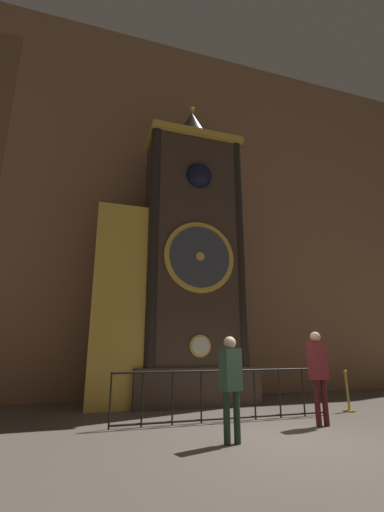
{
  "coord_description": "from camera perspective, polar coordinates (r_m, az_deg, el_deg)",
  "views": [
    {
      "loc": [
        -3.33,
        -5.54,
        1.48
      ],
      "look_at": [
        -0.28,
        4.17,
        4.24
      ],
      "focal_mm": 24.0,
      "sensor_mm": 36.0,
      "label": 1
    }
  ],
  "objects": [
    {
      "name": "ground_plane",
      "position": [
        6.63,
        14.95,
        -27.6
      ],
      "size": [
        28.0,
        28.0,
        0.0
      ],
      "primitive_type": "plane",
      "color": "brown"
    },
    {
      "name": "cathedral_back_wall",
      "position": [
        12.73,
        -1.15,
        9.1
      ],
      "size": [
        24.0,
        0.32,
        13.43
      ],
      "color": "#936B4C",
      "rests_on": "ground_plane"
    },
    {
      "name": "clock_tower",
      "position": [
        10.33,
        -2.19,
        -1.26
      ],
      "size": [
        4.63,
        1.85,
        9.63
      ],
      "color": "#423328",
      "rests_on": "ground_plane"
    },
    {
      "name": "railing_fence",
      "position": [
        7.92,
        6.11,
        -21.63
      ],
      "size": [
        4.99,
        0.05,
        1.04
      ],
      "color": "black",
      "rests_on": "ground_plane"
    },
    {
      "name": "visitor_near",
      "position": [
        6.1,
        6.47,
        -19.47
      ],
      "size": [
        0.39,
        0.31,
        1.68
      ],
      "rotation": [
        0.0,
        0.0,
        0.29
      ],
      "color": "#213427",
      "rests_on": "ground_plane"
    },
    {
      "name": "visitor_far",
      "position": [
        7.81,
        20.25,
        -17.04
      ],
      "size": [
        0.35,
        0.23,
        1.82
      ],
      "rotation": [
        0.0,
        0.0,
        -0.04
      ],
      "color": "#461518",
      "rests_on": "ground_plane"
    },
    {
      "name": "stanchion_post",
      "position": [
        9.85,
        24.57,
        -20.72
      ],
      "size": [
        0.28,
        0.28,
        0.96
      ],
      "color": "#B28E33",
      "rests_on": "ground_plane"
    }
  ]
}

